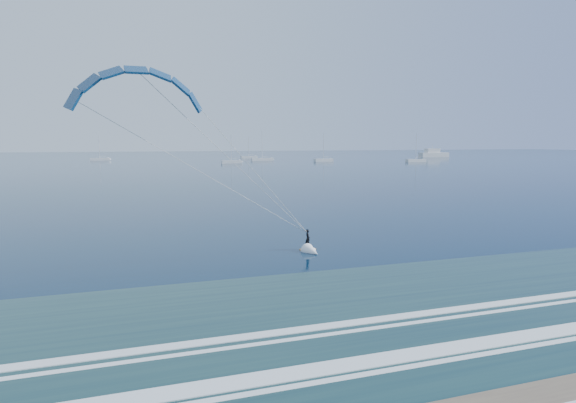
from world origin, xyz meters
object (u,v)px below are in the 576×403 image
(kitesurfer_rig, at_px, (234,164))
(sailboat_6, at_px, (416,160))
(sailboat_4, at_px, (249,157))
(sailboat_5, at_px, (262,159))
(motor_yacht, at_px, (433,154))
(sailboat_2, at_px, (100,159))
(sailboat_3, at_px, (232,162))
(sailboat_7, at_px, (324,160))

(kitesurfer_rig, bearing_deg, sailboat_6, 52.90)
(sailboat_4, height_order, sailboat_6, sailboat_6)
(kitesurfer_rig, relative_size, sailboat_5, 1.45)
(motor_yacht, relative_size, sailboat_4, 1.52)
(sailboat_2, height_order, sailboat_4, sailboat_2)
(kitesurfer_rig, xyz_separation_m, sailboat_4, (60.46, 218.25, -6.31))
(sailboat_2, height_order, sailboat_3, sailboat_2)
(kitesurfer_rig, bearing_deg, sailboat_5, 72.73)
(kitesurfer_rig, height_order, motor_yacht, kitesurfer_rig)
(kitesurfer_rig, distance_m, sailboat_2, 212.44)
(sailboat_6, bearing_deg, kitesurfer_rig, -127.10)
(sailboat_5, relative_size, sailboat_7, 1.10)
(sailboat_4, distance_m, sailboat_5, 32.28)
(motor_yacht, relative_size, sailboat_6, 1.44)
(sailboat_3, relative_size, sailboat_5, 0.84)
(motor_yacht, height_order, sailboat_4, sailboat_4)
(kitesurfer_rig, relative_size, sailboat_4, 1.71)
(kitesurfer_rig, relative_size, motor_yacht, 1.13)
(sailboat_5, bearing_deg, kitesurfer_rig, -107.27)
(sailboat_3, height_order, sailboat_6, sailboat_6)
(sailboat_4, relative_size, sailboat_6, 0.95)
(sailboat_5, distance_m, sailboat_7, 28.19)
(sailboat_4, distance_m, sailboat_6, 86.03)
(sailboat_2, relative_size, sailboat_4, 1.00)
(motor_yacht, relative_size, sailboat_5, 1.29)
(sailboat_5, xyz_separation_m, sailboat_7, (22.09, -17.52, -0.00))
(sailboat_4, xyz_separation_m, sailboat_7, (19.48, -49.69, 0.01))
(sailboat_2, distance_m, sailboat_3, 68.93)
(sailboat_3, bearing_deg, sailboat_5, 49.60)
(kitesurfer_rig, distance_m, sailboat_7, 186.66)
(motor_yacht, distance_m, sailboat_7, 91.19)
(motor_yacht, height_order, sailboat_6, sailboat_6)
(sailboat_5, bearing_deg, sailboat_4, 85.36)
(kitesurfer_rig, distance_m, motor_yacht, 263.30)
(sailboat_4, height_order, sailboat_7, sailboat_7)
(motor_yacht, xyz_separation_m, sailboat_3, (-124.08, -43.67, -1.17))
(sailboat_4, xyz_separation_m, sailboat_5, (-2.61, -32.17, 0.01))
(sailboat_6, bearing_deg, motor_yacht, 49.17)
(sailboat_3, distance_m, sailboat_6, 76.80)
(sailboat_3, xyz_separation_m, sailboat_6, (75.82, -12.18, 0.00))
(motor_yacht, xyz_separation_m, sailboat_2, (-172.82, 5.06, -1.17))
(sailboat_5, bearing_deg, sailboat_3, -130.40)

